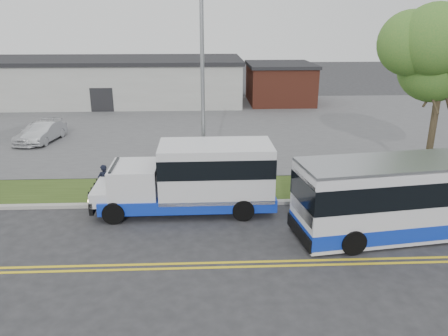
{
  "coord_description": "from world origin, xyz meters",
  "views": [
    {
      "loc": [
        3.06,
        -16.93,
        7.89
      ],
      "look_at": [
        3.9,
        1.51,
        1.6
      ],
      "focal_mm": 35.0,
      "sensor_mm": 36.0,
      "label": 1
    }
  ],
  "objects_px": {
    "shuttle_bus": "(198,176)",
    "parked_car_a": "(45,132)",
    "transit_bus": "(433,195)",
    "streetlight_near": "(203,82)",
    "pedestrian": "(104,182)",
    "parked_car_b": "(37,132)",
    "tree_east": "(444,59)"
  },
  "relations": [
    {
      "from": "shuttle_bus",
      "to": "parked_car_a",
      "type": "relative_size",
      "value": 2.01
    },
    {
      "from": "shuttle_bus",
      "to": "transit_bus",
      "type": "distance_m",
      "value": 9.36
    },
    {
      "from": "streetlight_near",
      "to": "parked_car_a",
      "type": "xyz_separation_m",
      "value": [
        -10.66,
        9.3,
        -4.5
      ]
    },
    {
      "from": "pedestrian",
      "to": "parked_car_a",
      "type": "bearing_deg",
      "value": -98.2
    },
    {
      "from": "transit_bus",
      "to": "parked_car_a",
      "type": "distance_m",
      "value": 23.88
    },
    {
      "from": "parked_car_a",
      "to": "streetlight_near",
      "type": "bearing_deg",
      "value": -31.44
    },
    {
      "from": "shuttle_bus",
      "to": "pedestrian",
      "type": "relative_size",
      "value": 4.86
    },
    {
      "from": "parked_car_a",
      "to": "transit_bus",
      "type": "bearing_deg",
      "value": -25.75
    },
    {
      "from": "shuttle_bus",
      "to": "parked_car_b",
      "type": "relative_size",
      "value": 1.84
    },
    {
      "from": "pedestrian",
      "to": "parked_car_a",
      "type": "relative_size",
      "value": 0.41
    },
    {
      "from": "shuttle_bus",
      "to": "parked_car_b",
      "type": "height_order",
      "value": "shuttle_bus"
    },
    {
      "from": "streetlight_near",
      "to": "parked_car_b",
      "type": "bearing_deg",
      "value": 140.03
    },
    {
      "from": "streetlight_near",
      "to": "pedestrian",
      "type": "xyz_separation_m",
      "value": [
        -4.55,
        -0.83,
        -4.33
      ]
    },
    {
      "from": "transit_bus",
      "to": "parked_car_a",
      "type": "height_order",
      "value": "transit_bus"
    },
    {
      "from": "parked_car_b",
      "to": "tree_east",
      "type": "bearing_deg",
      "value": -11.71
    },
    {
      "from": "streetlight_near",
      "to": "shuttle_bus",
      "type": "xyz_separation_m",
      "value": [
        -0.25,
        -2.12,
        -3.65
      ]
    },
    {
      "from": "tree_east",
      "to": "transit_bus",
      "type": "xyz_separation_m",
      "value": [
        -2.21,
        -4.8,
        -4.7
      ]
    },
    {
      "from": "transit_bus",
      "to": "parked_car_a",
      "type": "bearing_deg",
      "value": 136.57
    },
    {
      "from": "pedestrian",
      "to": "parked_car_b",
      "type": "relative_size",
      "value": 0.38
    },
    {
      "from": "parked_car_a",
      "to": "parked_car_b",
      "type": "height_order",
      "value": "parked_car_a"
    },
    {
      "from": "shuttle_bus",
      "to": "parked_car_a",
      "type": "distance_m",
      "value": 15.48
    },
    {
      "from": "streetlight_near",
      "to": "pedestrian",
      "type": "bearing_deg",
      "value": -169.7
    },
    {
      "from": "streetlight_near",
      "to": "parked_car_a",
      "type": "bearing_deg",
      "value": 138.9
    },
    {
      "from": "tree_east",
      "to": "pedestrian",
      "type": "bearing_deg",
      "value": -175.95
    },
    {
      "from": "tree_east",
      "to": "pedestrian",
      "type": "xyz_separation_m",
      "value": [
        -15.55,
        -1.1,
        -5.3
      ]
    },
    {
      "from": "streetlight_near",
      "to": "shuttle_bus",
      "type": "distance_m",
      "value": 4.23
    },
    {
      "from": "parked_car_a",
      "to": "parked_car_b",
      "type": "xyz_separation_m",
      "value": [
        -0.52,
        0.07,
        -0.02
      ]
    },
    {
      "from": "streetlight_near",
      "to": "transit_bus",
      "type": "xyz_separation_m",
      "value": [
        8.79,
        -4.53,
        -3.73
      ]
    },
    {
      "from": "transit_bus",
      "to": "pedestrian",
      "type": "relative_size",
      "value": 6.85
    },
    {
      "from": "streetlight_near",
      "to": "parked_car_a",
      "type": "relative_size",
      "value": 2.46
    },
    {
      "from": "tree_east",
      "to": "parked_car_b",
      "type": "height_order",
      "value": "tree_east"
    },
    {
      "from": "tree_east",
      "to": "streetlight_near",
      "type": "xyz_separation_m",
      "value": [
        -11.0,
        -0.27,
        -0.97
      ]
    }
  ]
}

